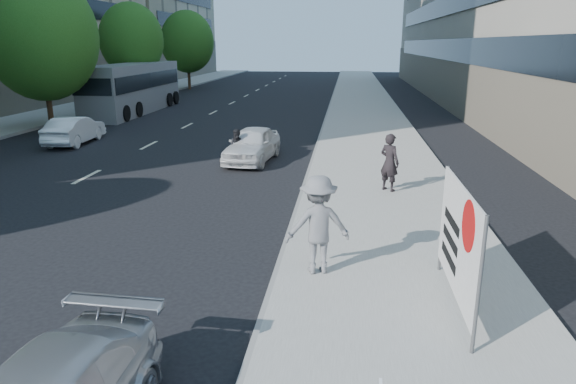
# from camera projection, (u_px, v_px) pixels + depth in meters

# --- Properties ---
(ground) EXTENTS (160.00, 160.00, 0.00)m
(ground) POSITION_uv_depth(u_px,v_px,m) (200.00, 286.00, 10.22)
(ground) COLOR black
(ground) RESTS_ON ground
(near_sidewalk) EXTENTS (5.00, 120.00, 0.15)m
(near_sidewalk) POSITION_uv_depth(u_px,v_px,m) (368.00, 128.00, 28.84)
(near_sidewalk) COLOR gray
(near_sidewalk) RESTS_ON ground
(far_sidewalk) EXTENTS (4.50, 120.00, 0.15)m
(far_sidewalk) POSITION_uv_depth(u_px,v_px,m) (23.00, 122.00, 31.13)
(far_sidewalk) COLOR gray
(far_sidewalk) RESTS_ON ground
(tree_far_c) EXTENTS (6.00, 6.00, 8.47)m
(tree_far_c) POSITION_uv_depth(u_px,v_px,m) (40.00, 36.00, 27.50)
(tree_far_c) COLOR #382616
(tree_far_c) RESTS_ON ground
(tree_far_d) EXTENTS (4.80, 4.80, 7.65)m
(tree_far_d) POSITION_uv_depth(u_px,v_px,m) (132.00, 40.00, 38.98)
(tree_far_d) COLOR #382616
(tree_far_d) RESTS_ON ground
(tree_far_e) EXTENTS (5.40, 5.40, 7.89)m
(tree_far_e) POSITION_uv_depth(u_px,v_px,m) (187.00, 42.00, 52.37)
(tree_far_e) COLOR #382616
(tree_far_e) RESTS_ON ground
(jogger) EXTENTS (1.45, 1.05, 2.02)m
(jogger) POSITION_uv_depth(u_px,v_px,m) (318.00, 225.00, 10.27)
(jogger) COLOR slate
(jogger) RESTS_ON near_sidewalk
(pedestrian_woman) EXTENTS (0.79, 0.76, 1.83)m
(pedestrian_woman) POSITION_uv_depth(u_px,v_px,m) (389.00, 162.00, 16.08)
(pedestrian_woman) COLOR black
(pedestrian_woman) RESTS_ON near_sidewalk
(protest_banner) EXTENTS (0.08, 3.06, 2.20)m
(protest_banner) POSITION_uv_depth(u_px,v_px,m) (458.00, 240.00, 8.84)
(protest_banner) COLOR #4C4C4C
(protest_banner) RESTS_ON near_sidewalk
(white_sedan_near) EXTENTS (2.05, 4.24, 1.39)m
(white_sedan_near) POSITION_uv_depth(u_px,v_px,m) (252.00, 144.00, 20.86)
(white_sedan_near) COLOR silver
(white_sedan_near) RESTS_ON ground
(white_sedan_mid) EXTENTS (1.59, 4.06, 1.31)m
(white_sedan_mid) POSITION_uv_depth(u_px,v_px,m) (74.00, 130.00, 24.54)
(white_sedan_mid) COLOR white
(white_sedan_mid) RESTS_ON ground
(motorcycle) EXTENTS (0.71, 2.04, 1.42)m
(motorcycle) POSITION_uv_depth(u_px,v_px,m) (238.00, 149.00, 20.27)
(motorcycle) COLOR black
(motorcycle) RESTS_ON ground
(bus) EXTENTS (2.76, 12.08, 3.30)m
(bus) POSITION_uv_depth(u_px,v_px,m) (134.00, 88.00, 35.63)
(bus) COLOR slate
(bus) RESTS_ON ground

